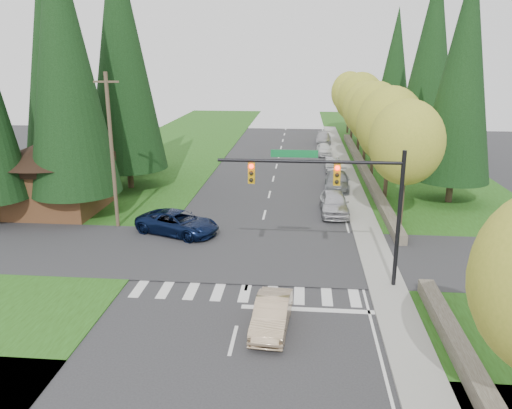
# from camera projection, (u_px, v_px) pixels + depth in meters

# --- Properties ---
(ground) EXTENTS (120.00, 120.00, 0.00)m
(ground) POSITION_uv_depth(u_px,v_px,m) (236.00, 327.00, 20.88)
(ground) COLOR #28282B
(ground) RESTS_ON ground
(grass_east) EXTENTS (14.00, 110.00, 0.06)m
(grass_east) POSITION_uv_depth(u_px,v_px,m) (435.00, 202.00, 38.82)
(grass_east) COLOR #224412
(grass_east) RESTS_ON ground
(grass_west) EXTENTS (14.00, 110.00, 0.06)m
(grass_west) POSITION_uv_depth(u_px,v_px,m) (111.00, 193.00, 41.10)
(grass_west) COLOR #224412
(grass_west) RESTS_ON ground
(cross_street) EXTENTS (120.00, 8.00, 0.10)m
(cross_street) POSITION_uv_depth(u_px,v_px,m) (254.00, 255.00, 28.52)
(cross_street) COLOR #28282B
(cross_street) RESTS_ON ground
(sidewalk_east) EXTENTS (1.80, 80.00, 0.13)m
(sidewalk_east) POSITION_uv_depth(u_px,v_px,m) (353.00, 193.00, 41.25)
(sidewalk_east) COLOR gray
(sidewalk_east) RESTS_ON ground
(curb_east) EXTENTS (0.20, 80.00, 0.13)m
(curb_east) POSITION_uv_depth(u_px,v_px,m) (343.00, 192.00, 41.33)
(curb_east) COLOR gray
(curb_east) RESTS_ON ground
(stone_wall_south) EXTENTS (0.70, 14.00, 0.70)m
(stone_wall_south) POSITION_uv_depth(u_px,v_px,m) (473.00, 375.00, 17.16)
(stone_wall_south) COLOR #4C4438
(stone_wall_south) RESTS_ON ground
(stone_wall_north) EXTENTS (0.70, 40.00, 0.70)m
(stone_wall_north) POSITION_uv_depth(u_px,v_px,m) (363.00, 169.00, 48.65)
(stone_wall_north) COLOR #4C4438
(stone_wall_north) RESTS_ON ground
(traffic_signal) EXTENTS (8.70, 0.37, 6.80)m
(traffic_signal) POSITION_uv_depth(u_px,v_px,m) (340.00, 188.00, 23.37)
(traffic_signal) COLOR black
(traffic_signal) RESTS_ON ground
(brown_building) EXTENTS (8.40, 8.40, 5.40)m
(brown_building) POSITION_uv_depth(u_px,v_px,m) (55.00, 169.00, 35.62)
(brown_building) COLOR #4C2D19
(brown_building) RESTS_ON ground
(utility_pole) EXTENTS (1.60, 0.24, 10.00)m
(utility_pole) POSITION_uv_depth(u_px,v_px,m) (112.00, 150.00, 31.70)
(utility_pole) COLOR #473828
(utility_pole) RESTS_ON ground
(decid_tree_0) EXTENTS (4.80, 4.80, 8.37)m
(decid_tree_0) POSITION_uv_depth(u_px,v_px,m) (406.00, 143.00, 31.83)
(decid_tree_0) COLOR #38281C
(decid_tree_0) RESTS_ON ground
(decid_tree_1) EXTENTS (5.20, 5.20, 8.80)m
(decid_tree_1) POSITION_uv_depth(u_px,v_px,m) (390.00, 125.00, 38.45)
(decid_tree_1) COLOR #38281C
(decid_tree_1) RESTS_ON ground
(decid_tree_2) EXTENTS (5.00, 5.00, 8.82)m
(decid_tree_2) POSITION_uv_depth(u_px,v_px,m) (375.00, 113.00, 45.11)
(decid_tree_2) COLOR #38281C
(decid_tree_2) RESTS_ON ground
(decid_tree_3) EXTENTS (5.00, 5.00, 8.55)m
(decid_tree_3) POSITION_uv_depth(u_px,v_px,m) (367.00, 109.00, 51.86)
(decid_tree_3) COLOR #38281C
(decid_tree_3) RESTS_ON ground
(decid_tree_4) EXTENTS (5.40, 5.40, 9.18)m
(decid_tree_4) POSITION_uv_depth(u_px,v_px,m) (361.00, 99.00, 58.41)
(decid_tree_4) COLOR #38281C
(decid_tree_4) RESTS_ON ground
(decid_tree_5) EXTENTS (4.80, 4.80, 8.30)m
(decid_tree_5) POSITION_uv_depth(u_px,v_px,m) (353.00, 99.00, 65.26)
(decid_tree_5) COLOR #38281C
(decid_tree_5) RESTS_ON ground
(decid_tree_6) EXTENTS (5.20, 5.20, 8.86)m
(decid_tree_6) POSITION_uv_depth(u_px,v_px,m) (349.00, 93.00, 71.84)
(decid_tree_6) COLOR #38281C
(decid_tree_6) RESTS_ON ground
(conifer_w_a) EXTENTS (6.12, 6.12, 19.80)m
(conifer_w_a) POSITION_uv_depth(u_px,v_px,m) (64.00, 58.00, 32.30)
(conifer_w_a) COLOR #38281C
(conifer_w_a) RESTS_ON ground
(conifer_w_b) EXTENTS (5.44, 5.44, 17.80)m
(conifer_w_b) POSITION_uv_depth(u_px,v_px,m) (51.00, 72.00, 36.67)
(conifer_w_b) COLOR #38281C
(conifer_w_b) RESTS_ON ground
(conifer_w_c) EXTENTS (6.46, 6.46, 20.80)m
(conifer_w_c) POSITION_uv_depth(u_px,v_px,m) (121.00, 51.00, 39.70)
(conifer_w_c) COLOR #38281C
(conifer_w_c) RESTS_ON ground
(conifer_w_e) EXTENTS (5.78, 5.78, 18.80)m
(conifer_w_e) POSITION_uv_depth(u_px,v_px,m) (124.00, 63.00, 45.89)
(conifer_w_e) COLOR #38281C
(conifer_w_e) RESTS_ON ground
(conifer_e_a) EXTENTS (5.44, 5.44, 17.80)m
(conifer_e_a) POSITION_uv_depth(u_px,v_px,m) (463.00, 72.00, 35.94)
(conifer_e_a) COLOR #38281C
(conifer_e_a) RESTS_ON ground
(conifer_e_b) EXTENTS (6.12, 6.12, 19.80)m
(conifer_e_b) POSITION_uv_depth(u_px,v_px,m) (431.00, 57.00, 48.93)
(conifer_e_b) COLOR #38281C
(conifer_e_b) RESTS_ON ground
(conifer_e_c) EXTENTS (5.10, 5.10, 16.80)m
(conifer_e_c) POSITION_uv_depth(u_px,v_px,m) (395.00, 69.00, 62.80)
(conifer_e_c) COLOR #38281C
(conifer_e_c) RESTS_ON ground
(sedan_champagne) EXTENTS (1.66, 4.06, 1.31)m
(sedan_champagne) POSITION_uv_depth(u_px,v_px,m) (272.00, 314.00, 20.61)
(sedan_champagne) COLOR #CCAD88
(sedan_champagne) RESTS_ON ground
(suv_navy) EXTENTS (5.94, 4.31, 1.50)m
(suv_navy) POSITION_uv_depth(u_px,v_px,m) (178.00, 223.00, 31.62)
(suv_navy) COLOR #0A1434
(suv_navy) RESTS_ON ground
(parked_car_a) EXTENTS (2.02, 4.84, 1.64)m
(parked_car_a) POSITION_uv_depth(u_px,v_px,m) (334.00, 203.00, 35.68)
(parked_car_a) COLOR silver
(parked_car_a) RESTS_ON ground
(parked_car_b) EXTENTS (2.29, 5.13, 1.46)m
(parked_car_b) POSITION_uv_depth(u_px,v_px,m) (337.00, 181.00, 42.22)
(parked_car_b) COLOR gray
(parked_car_b) RESTS_ON ground
(parked_car_c) EXTENTS (1.41, 3.88, 1.27)m
(parked_car_c) POSITION_uv_depth(u_px,v_px,m) (332.00, 165.00, 49.05)
(parked_car_c) COLOR #A2A2A7
(parked_car_c) RESTS_ON ground
(parked_car_d) EXTENTS (1.81, 4.00, 1.33)m
(parked_car_d) POSITION_uv_depth(u_px,v_px,m) (324.00, 149.00, 56.99)
(parked_car_d) COLOR silver
(parked_car_d) RESTS_ON ground
(parked_car_e) EXTENTS (2.08, 4.80, 1.37)m
(parked_car_e) POSITION_uv_depth(u_px,v_px,m) (324.00, 138.00, 64.48)
(parked_car_e) COLOR #B3B2B8
(parked_car_e) RESTS_ON ground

